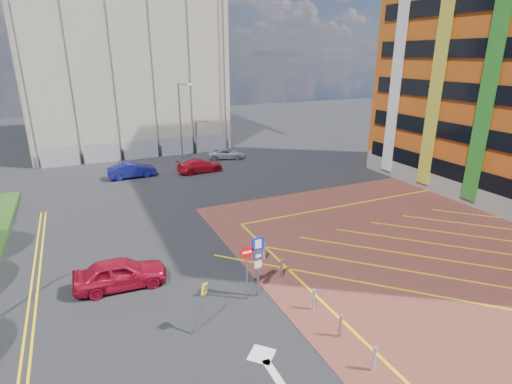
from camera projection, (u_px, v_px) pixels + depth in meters
ground at (257, 310)px, 17.80m from camera, size 140.00×140.00×0.00m
forecourt at (474, 249)px, 23.31m from camera, size 26.00×26.00×0.02m
lamp_back at (181, 119)px, 42.02m from camera, size 1.53×0.16×8.00m
sign_cluster at (254, 260)px, 18.12m from camera, size 1.17×0.12×3.20m
warning_sign at (202, 302)px, 15.98m from camera, size 0.84×0.43×2.24m
bollard_row at (322, 309)px, 17.12m from camera, size 0.14×11.14×0.90m
construction_building at (120, 52)px, 48.54m from camera, size 21.20×19.20×22.00m
construction_fence at (151, 149)px, 43.63m from camera, size 21.60×0.06×2.00m
car_red_left at (120, 273)px, 19.39m from camera, size 4.45×2.00×1.48m
car_blue_back at (132, 170)px, 36.72m from camera, size 4.30×1.64×1.40m
car_red_back at (200, 166)px, 38.41m from camera, size 4.49×2.05×1.27m
car_silver_back at (227, 154)px, 43.40m from camera, size 4.28×2.90×1.09m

